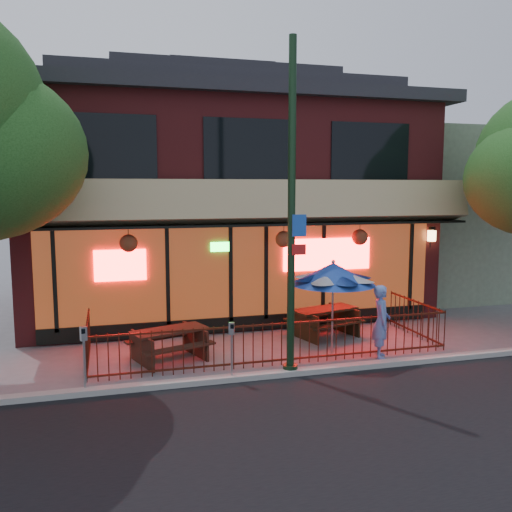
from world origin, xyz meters
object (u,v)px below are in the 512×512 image
Objects in this scene: pedestrian at (381,322)px; parking_meter_far at (84,348)px; picnic_table_left at (169,340)px; parking_meter_near at (232,341)px; street_light at (292,228)px; patio_umbrella at (333,274)px; picnic_table_right at (324,318)px.

parking_meter_far is at bearing 116.56° from pedestrian.
pedestrian is 1.30× the size of parking_meter_far.
parking_meter_near reaches higher than picnic_table_left.
picnic_table_left is at bearing 41.73° from parking_meter_far.
patio_umbrella is at bearing 37.52° from street_light.
street_light is 2.66m from parking_meter_near.
parking_meter_far is (-6.06, -2.60, 0.40)m from picnic_table_right.
picnic_table_left is at bearing 172.38° from patio_umbrella.
pedestrian is (4.81, -1.11, 0.38)m from picnic_table_left.
pedestrian is at bearing -13.03° from picnic_table_left.
parking_meter_far is at bearing 178.42° from parking_meter_near.
parking_meter_far is (-6.61, -0.50, 0.04)m from pedestrian.
picnic_table_left is 0.99× the size of picnic_table_right.
pedestrian is at bearing -31.58° from patio_umbrella.
picnic_table_right is at bearing 36.96° from pedestrian.
pedestrian reaches higher than picnic_table_right.
parking_meter_far is at bearing -156.81° from picnic_table_right.
street_light is at bearing 3.39° from parking_meter_near.
pedestrian is at bearing 8.87° from parking_meter_near.
parking_meter_near is (-2.74, -1.18, -1.11)m from patio_umbrella.
picnic_table_left is 1.19× the size of pedestrian.
picnic_table_right is 0.91× the size of patio_umbrella.
picnic_table_right reaches higher than picnic_table_left.
patio_umbrella is 5.84m from parking_meter_far.
patio_umbrella is 1.32× the size of pedestrian.
parking_meter_far reaches higher than picnic_table_left.
parking_meter_near is (-3.17, -2.68, 0.34)m from picnic_table_right.
street_light is 3.93m from picnic_table_left.
picnic_table_right is at bearing 74.14° from patio_umbrella.
patio_umbrella is 1.58m from pedestrian.
picnic_table_right is 1.20× the size of pedestrian.
pedestrian reaches higher than parking_meter_near.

